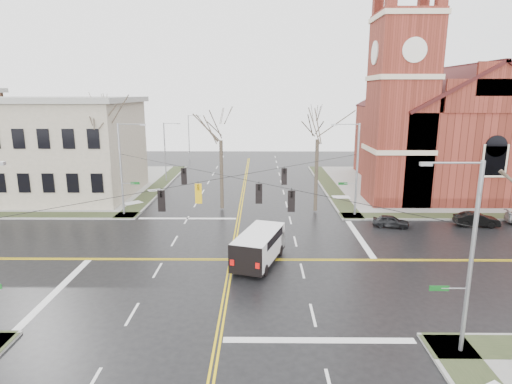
{
  "coord_description": "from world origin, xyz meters",
  "views": [
    {
      "loc": [
        2.06,
        -29.45,
        11.92
      ],
      "look_at": [
        1.74,
        6.0,
        3.71
      ],
      "focal_mm": 30.0,
      "sensor_mm": 36.0,
      "label": 1
    }
  ],
  "objects_px": {
    "signal_pole_se": "(468,254)",
    "streetlight_north_a": "(166,150)",
    "streetlight_north_b": "(190,135)",
    "tree_nw_far": "(103,121)",
    "tree_ne": "(318,135)",
    "church": "(441,122)",
    "parked_car_a": "(391,221)",
    "tree_nw_near": "(221,136)",
    "cargo_van": "(260,244)",
    "signal_pole_ne": "(355,167)",
    "parked_car_b": "(477,219)",
    "signal_pole_nw": "(123,167)"
  },
  "relations": [
    {
      "from": "signal_pole_se",
      "to": "parked_car_b",
      "type": "distance_m",
      "value": 22.9
    },
    {
      "from": "streetlight_north_b",
      "to": "tree_nw_near",
      "type": "relative_size",
      "value": 0.75
    },
    {
      "from": "tree_nw_far",
      "to": "signal_pole_nw",
      "type": "bearing_deg",
      "value": -46.67
    },
    {
      "from": "parked_car_a",
      "to": "tree_ne",
      "type": "bearing_deg",
      "value": 65.14
    },
    {
      "from": "streetlight_north_a",
      "to": "parked_car_b",
      "type": "xyz_separation_m",
      "value": [
        32.61,
        -19.69,
        -3.83
      ]
    },
    {
      "from": "signal_pole_se",
      "to": "cargo_van",
      "type": "bearing_deg",
      "value": 129.87
    },
    {
      "from": "cargo_van",
      "to": "parked_car_a",
      "type": "height_order",
      "value": "cargo_van"
    },
    {
      "from": "streetlight_north_a",
      "to": "tree_ne",
      "type": "xyz_separation_m",
      "value": [
        18.41,
        -15.01,
        3.47
      ]
    },
    {
      "from": "church",
      "to": "cargo_van",
      "type": "distance_m",
      "value": 34.65
    },
    {
      "from": "parked_car_b",
      "to": "tree_nw_near",
      "type": "bearing_deg",
      "value": 83.06
    },
    {
      "from": "signal_pole_se",
      "to": "streetlight_north_a",
      "type": "xyz_separation_m",
      "value": [
        -21.97,
        39.5,
        -0.48
      ]
    },
    {
      "from": "cargo_van",
      "to": "streetlight_north_b",
      "type": "bearing_deg",
      "value": 122.32
    },
    {
      "from": "cargo_van",
      "to": "parked_car_b",
      "type": "xyz_separation_m",
      "value": [
        19.88,
        8.75,
        -0.72
      ]
    },
    {
      "from": "signal_pole_nw",
      "to": "cargo_van",
      "type": "bearing_deg",
      "value": -41.69
    },
    {
      "from": "parked_car_b",
      "to": "tree_ne",
      "type": "height_order",
      "value": "tree_ne"
    },
    {
      "from": "parked_car_b",
      "to": "signal_pole_nw",
      "type": "bearing_deg",
      "value": 90.7
    },
    {
      "from": "signal_pole_ne",
      "to": "parked_car_b",
      "type": "relative_size",
      "value": 2.33
    },
    {
      "from": "streetlight_north_a",
      "to": "tree_nw_far",
      "type": "xyz_separation_m",
      "value": [
        -3.28,
        -13.73,
        4.67
      ]
    },
    {
      "from": "cargo_van",
      "to": "tree_nw_far",
      "type": "bearing_deg",
      "value": 155.04
    },
    {
      "from": "signal_pole_nw",
      "to": "streetlight_north_b",
      "type": "xyz_separation_m",
      "value": [
        0.67,
        36.5,
        -0.48
      ]
    },
    {
      "from": "signal_pole_se",
      "to": "tree_ne",
      "type": "bearing_deg",
      "value": 98.27
    },
    {
      "from": "tree_nw_near",
      "to": "tree_ne",
      "type": "distance_m",
      "value": 9.7
    },
    {
      "from": "signal_pole_nw",
      "to": "parked_car_b",
      "type": "height_order",
      "value": "signal_pole_nw"
    },
    {
      "from": "signal_pole_ne",
      "to": "cargo_van",
      "type": "distance_m",
      "value": 15.52
    },
    {
      "from": "signal_pole_nw",
      "to": "streetlight_north_a",
      "type": "height_order",
      "value": "signal_pole_nw"
    },
    {
      "from": "signal_pole_se",
      "to": "streetlight_north_b",
      "type": "xyz_separation_m",
      "value": [
        -21.97,
        59.5,
        -0.48
      ]
    },
    {
      "from": "streetlight_north_b",
      "to": "tree_nw_far",
      "type": "distance_m",
      "value": 34.21
    },
    {
      "from": "church",
      "to": "cargo_van",
      "type": "bearing_deg",
      "value": -131.98
    },
    {
      "from": "church",
      "to": "parked_car_b",
      "type": "height_order",
      "value": "church"
    },
    {
      "from": "parked_car_b",
      "to": "parked_car_a",
      "type": "bearing_deg",
      "value": 98.62
    },
    {
      "from": "parked_car_a",
      "to": "streetlight_north_a",
      "type": "bearing_deg",
      "value": 64.8
    },
    {
      "from": "cargo_van",
      "to": "parked_car_a",
      "type": "relative_size",
      "value": 2.0
    },
    {
      "from": "signal_pole_nw",
      "to": "cargo_van",
      "type": "height_order",
      "value": "signal_pole_nw"
    },
    {
      "from": "church",
      "to": "parked_car_b",
      "type": "bearing_deg",
      "value": -99.66
    },
    {
      "from": "streetlight_north_a",
      "to": "tree_nw_near",
      "type": "distance_m",
      "value": 16.94
    },
    {
      "from": "signal_pole_se",
      "to": "cargo_van",
      "type": "distance_m",
      "value": 14.86
    },
    {
      "from": "parked_car_a",
      "to": "tree_nw_far",
      "type": "xyz_separation_m",
      "value": [
        -27.95,
        6.3,
        8.59
      ]
    },
    {
      "from": "cargo_van",
      "to": "parked_car_a",
      "type": "xyz_separation_m",
      "value": [
        11.93,
        8.41,
        -0.81
      ]
    },
    {
      "from": "signal_pole_se",
      "to": "tree_nw_near",
      "type": "height_order",
      "value": "tree_nw_near"
    },
    {
      "from": "tree_nw_far",
      "to": "parked_car_a",
      "type": "bearing_deg",
      "value": -12.7
    },
    {
      "from": "signal_pole_ne",
      "to": "tree_nw_near",
      "type": "xyz_separation_m",
      "value": [
        -13.22,
        2.37,
        2.78
      ]
    },
    {
      "from": "tree_ne",
      "to": "church",
      "type": "bearing_deg",
      "value": 34.75
    },
    {
      "from": "signal_pole_nw",
      "to": "signal_pole_ne",
      "type": "bearing_deg",
      "value": 0.0
    },
    {
      "from": "streetlight_north_a",
      "to": "signal_pole_se",
      "type": "bearing_deg",
      "value": -60.91
    },
    {
      "from": "parked_car_a",
      "to": "parked_car_b",
      "type": "xyz_separation_m",
      "value": [
        7.95,
        0.34,
        0.09
      ]
    },
    {
      "from": "cargo_van",
      "to": "tree_nw_near",
      "type": "distance_m",
      "value": 16.15
    },
    {
      "from": "parked_car_a",
      "to": "tree_nw_near",
      "type": "bearing_deg",
      "value": 83.54
    },
    {
      "from": "tree_nw_far",
      "to": "cargo_van",
      "type": "bearing_deg",
      "value": -42.56
    },
    {
      "from": "parked_car_a",
      "to": "tree_ne",
      "type": "height_order",
      "value": "tree_ne"
    },
    {
      "from": "signal_pole_ne",
      "to": "parked_car_a",
      "type": "distance_m",
      "value": 6.25
    }
  ]
}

